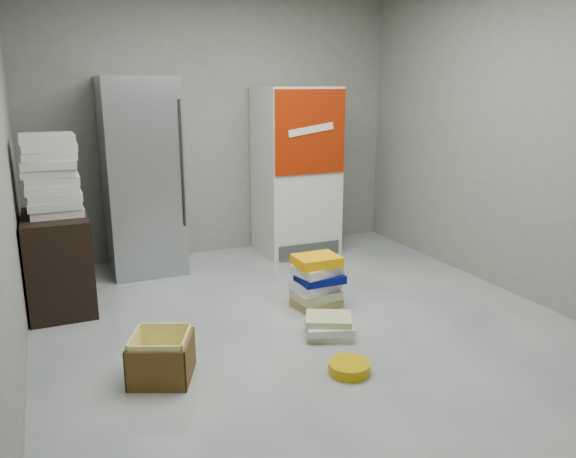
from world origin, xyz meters
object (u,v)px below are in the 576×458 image
(steel_fridge, at_px, (142,177))
(wood_shelf, at_px, (59,262))
(cardboard_box, at_px, (162,360))
(coke_cooler, at_px, (296,171))
(phonebook_stack_main, at_px, (317,281))

(steel_fridge, bearing_deg, wood_shelf, -138.69)
(steel_fridge, bearing_deg, cardboard_box, -97.59)
(steel_fridge, bearing_deg, coke_cooler, -0.18)
(steel_fridge, height_order, phonebook_stack_main, steel_fridge)
(wood_shelf, xyz_separation_m, phonebook_stack_main, (1.96, -0.85, -0.18))
(steel_fridge, height_order, coke_cooler, steel_fridge)
(steel_fridge, xyz_separation_m, cardboard_box, (-0.30, -2.24, -0.83))
(cardboard_box, bearing_deg, coke_cooler, 72.04)
(coke_cooler, distance_m, wood_shelf, 2.63)
(wood_shelf, distance_m, cardboard_box, 1.63)
(wood_shelf, distance_m, phonebook_stack_main, 2.15)
(steel_fridge, bearing_deg, phonebook_stack_main, -54.25)
(wood_shelf, bearing_deg, coke_cooler, 16.28)
(steel_fridge, relative_size, coke_cooler, 1.06)
(wood_shelf, height_order, phonebook_stack_main, wood_shelf)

